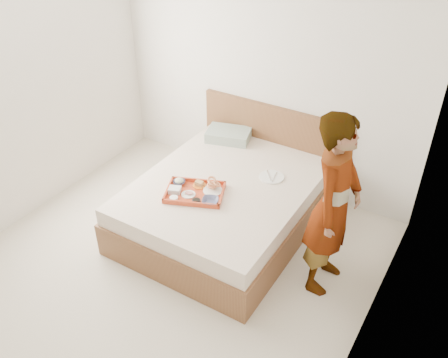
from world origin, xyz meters
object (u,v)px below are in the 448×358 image
Objects in this scene: tray at (195,192)px; dinner_plate at (272,177)px; bed at (225,204)px; person at (334,206)px.

tray is 2.18× the size of dinner_plate.
person reaches higher than bed.
bed is 0.45m from tray.
dinner_plate is (0.49, 0.63, -0.02)m from tray.
tray reaches higher than dinner_plate.
dinner_plate is (0.35, 0.32, 0.27)m from bed.
bed is 8.18× the size of dinner_plate.
bed is 1.21× the size of person.
person is at bearing -16.74° from tray.
bed is at bearing 43.17° from tray.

